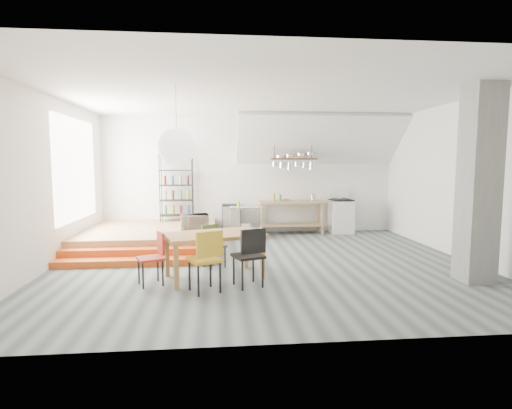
{
  "coord_description": "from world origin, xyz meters",
  "views": [
    {
      "loc": [
        -0.91,
        -7.57,
        1.95
      ],
      "look_at": [
        -0.1,
        0.8,
        1.07
      ],
      "focal_mm": 28.0,
      "sensor_mm": 36.0,
      "label": 1
    }
  ],
  "objects": [
    {
      "name": "floor",
      "position": [
        0.0,
        0.0,
        0.0
      ],
      "size": [
        8.0,
        8.0,
        0.0
      ],
      "primitive_type": "plane",
      "color": "#4B5557",
      "rests_on": "ground"
    },
    {
      "name": "wall_back",
      "position": [
        0.0,
        3.5,
        1.6
      ],
      "size": [
        8.0,
        0.04,
        3.2
      ],
      "primitive_type": "cube",
      "color": "silver",
      "rests_on": "ground"
    },
    {
      "name": "wall_left",
      "position": [
        -4.0,
        0.0,
        1.6
      ],
      "size": [
        0.04,
        7.0,
        3.2
      ],
      "primitive_type": "cube",
      "color": "silver",
      "rests_on": "ground"
    },
    {
      "name": "wall_right",
      "position": [
        4.0,
        0.0,
        1.6
      ],
      "size": [
        0.04,
        7.0,
        3.2
      ],
      "primitive_type": "cube",
      "color": "silver",
      "rests_on": "ground"
    },
    {
      "name": "ceiling",
      "position": [
        0.0,
        0.0,
        3.2
      ],
      "size": [
        8.0,
        7.0,
        0.02
      ],
      "primitive_type": "cube",
      "color": "white",
      "rests_on": "wall_back"
    },
    {
      "name": "slope_ceiling",
      "position": [
        1.8,
        2.9,
        2.55
      ],
      "size": [
        4.4,
        1.44,
        1.32
      ],
      "primitive_type": "cube",
      "rotation": [
        -0.73,
        0.0,
        0.0
      ],
      "color": "white",
      "rests_on": "wall_back"
    },
    {
      "name": "window_pane",
      "position": [
        -3.98,
        1.5,
        1.8
      ],
      "size": [
        0.02,
        2.5,
        2.2
      ],
      "primitive_type": "cube",
      "color": "white",
      "rests_on": "wall_left"
    },
    {
      "name": "platform",
      "position": [
        -2.5,
        2.0,
        0.2
      ],
      "size": [
        3.0,
        3.0,
        0.4
      ],
      "primitive_type": "cube",
      "color": "#9C7A4E",
      "rests_on": "ground"
    },
    {
      "name": "step_lower",
      "position": [
        -2.5,
        0.05,
        0.07
      ],
      "size": [
        3.0,
        0.35,
        0.13
      ],
      "primitive_type": "cube",
      "color": "#CE5018",
      "rests_on": "ground"
    },
    {
      "name": "step_upper",
      "position": [
        -2.5,
        0.4,
        0.13
      ],
      "size": [
        3.0,
        0.35,
        0.27
      ],
      "primitive_type": "cube",
      "color": "#CE5018",
      "rests_on": "ground"
    },
    {
      "name": "concrete_column",
      "position": [
        3.3,
        -1.5,
        1.6
      ],
      "size": [
        0.5,
        0.5,
        3.2
      ],
      "primitive_type": "cube",
      "color": "slate",
      "rests_on": "ground"
    },
    {
      "name": "kitchen_counter",
      "position": [
        1.1,
        3.15,
        0.63
      ],
      "size": [
        1.8,
        0.6,
        0.91
      ],
      "color": "#9C7A4E",
      "rests_on": "ground"
    },
    {
      "name": "stove",
      "position": [
        2.5,
        3.16,
        0.48
      ],
      "size": [
        0.6,
        0.6,
        1.18
      ],
      "color": "white",
      "rests_on": "ground"
    },
    {
      "name": "pot_rack",
      "position": [
        1.13,
        2.92,
        1.98
      ],
      "size": [
        1.2,
        0.5,
        1.43
      ],
      "color": "#452C1B",
      "rests_on": "ceiling"
    },
    {
      "name": "wire_shelving",
      "position": [
        -2.0,
        3.2,
        1.33
      ],
      "size": [
        0.88,
        0.38,
        1.8
      ],
      "color": "black",
      "rests_on": "platform"
    },
    {
      "name": "microwave_shelf",
      "position": [
        -1.4,
        0.75,
        0.55
      ],
      "size": [
        0.6,
        0.4,
        0.16
      ],
      "color": "#9C7A4E",
      "rests_on": "platform"
    },
    {
      "name": "paper_lantern",
      "position": [
        -1.55,
        -1.09,
        2.2
      ],
      "size": [
        0.6,
        0.6,
        0.6
      ],
      "primitive_type": "sphere",
      "color": "white",
      "rests_on": "ceiling"
    },
    {
      "name": "dining_table",
      "position": [
        -0.98,
        -0.91,
        0.68
      ],
      "size": [
        1.81,
        1.35,
        0.77
      ],
      "rotation": [
        0.0,
        0.0,
        0.3
      ],
      "color": "olive",
      "rests_on": "ground"
    },
    {
      "name": "chair_mustard",
      "position": [
        -1.09,
        -1.71,
        0.57
      ],
      "size": [
        0.58,
        0.58,
        0.96
      ],
      "rotation": [
        0.0,
        0.0,
        3.58
      ],
      "color": "gold",
      "rests_on": "ground"
    },
    {
      "name": "chair_black",
      "position": [
        -0.42,
        -1.5,
        0.56
      ],
      "size": [
        0.55,
        0.55,
        0.94
      ],
      "rotation": [
        0.0,
        0.0,
        3.49
      ],
      "color": "black",
      "rests_on": "ground"
    },
    {
      "name": "chair_olive",
      "position": [
        -1.01,
        -0.17,
        0.47
      ],
      "size": [
        0.49,
        0.49,
        0.79
      ],
      "rotation": [
        0.0,
        0.0,
        0.5
      ],
      "color": "#495629",
      "rests_on": "ground"
    },
    {
      "name": "chair_red",
      "position": [
        -1.93,
        -1.2,
        0.5
      ],
      "size": [
        0.5,
        0.5,
        0.84
      ],
      "rotation": [
        0.0,
        0.0,
        -1.18
      ],
      "color": "#AC2318",
      "rests_on": "ground"
    },
    {
      "name": "rolling_cart",
      "position": [
        -0.2,
        2.48,
        0.54
      ],
      "size": [
        0.87,
        0.52,
        0.83
      ],
      "rotation": [
        0.0,
        0.0,
        -0.05
      ],
      "color": "silver",
      "rests_on": "ground"
    },
    {
      "name": "mini_fridge",
      "position": [
        -0.55,
        3.2,
        0.41
      ],
      "size": [
        0.48,
        0.48,
        0.82
      ],
      "primitive_type": "cube",
      "color": "black",
      "rests_on": "ground"
    },
    {
      "name": "microwave",
      "position": [
        -1.4,
        0.75,
        0.72
      ],
      "size": [
        0.61,
        0.45,
        0.31
      ],
      "primitive_type": "imported",
      "rotation": [
        0.0,
        0.0,
        0.12
      ],
      "color": "beige",
      "rests_on": "microwave_shelf"
    },
    {
      "name": "bowl",
      "position": [
        0.94,
        3.1,
        0.94
      ],
      "size": [
        0.24,
        0.24,
        0.06
      ],
      "primitive_type": "imported",
      "rotation": [
        0.0,
        0.0,
        0.03
      ],
      "color": "silver",
      "rests_on": "kitchen_counter"
    }
  ]
}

